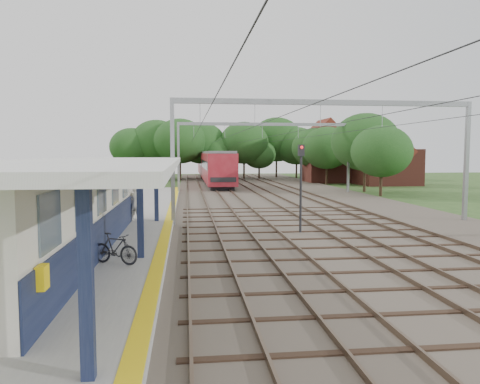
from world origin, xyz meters
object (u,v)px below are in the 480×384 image
bicycle (115,249)px  train (212,165)px  person (135,203)px  signal_post (301,178)px

bicycle → train: train is taller
person → bicycle: bearing=107.0°
signal_post → train: bearing=92.2°
bicycle → signal_post: 10.70m
bicycle → train: size_ratio=0.04×
bicycle → train: (6.15, 51.66, 1.43)m
person → train: bearing=-84.2°
train → signal_post: signal_post is taller
bicycle → signal_post: size_ratio=0.39×
train → signal_post: 44.88m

